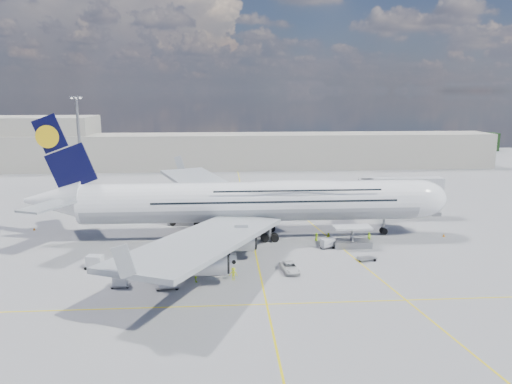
{
  "coord_description": "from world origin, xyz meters",
  "views": [
    {
      "loc": [
        -5.55,
        -79.18,
        26.68
      ],
      "look_at": [
        0.61,
        8.0,
        8.95
      ],
      "focal_mm": 35.0,
      "sensor_mm": 36.0,
      "label": 1
    }
  ],
  "objects": [
    {
      "name": "ground",
      "position": [
        0.0,
        0.0,
        0.0
      ],
      "size": [
        300.0,
        300.0,
        0.0
      ],
      "primitive_type": "plane",
      "color": "gray",
      "rests_on": "ground"
    },
    {
      "name": "dolly_row_c",
      "position": [
        -14.71,
        -10.77,
        0.35
      ],
      "size": [
        3.51,
        2.75,
        0.46
      ],
      "rotation": [
        0.0,
        0.0,
        0.41
      ],
      "color": "gray",
      "rests_on": "ground"
    },
    {
      "name": "taxi_line_cross",
      "position": [
        0.0,
        -20.0,
        0.01
      ],
      "size": [
        120.0,
        0.25,
        0.01
      ],
      "primitive_type": "cube",
      "color": "yellow",
      "rests_on": "ground"
    },
    {
      "name": "taxi_line_main",
      "position": [
        0.0,
        0.0,
        0.01
      ],
      "size": [
        0.25,
        220.0,
        0.01
      ],
      "primitive_type": "cube",
      "color": "yellow",
      "rests_on": "ground"
    },
    {
      "name": "dolly_row_a",
      "position": [
        -19.71,
        -12.91,
        0.88
      ],
      "size": [
        2.65,
        1.49,
        1.65
      ],
      "rotation": [
        0.0,
        0.0,
        -0.04
      ],
      "color": "gray",
      "rests_on": "ground"
    },
    {
      "name": "tree_line",
      "position": [
        40.0,
        140.0,
        4.0
      ],
      "size": [
        160.0,
        6.0,
        8.0
      ],
      "primitive_type": "cube",
      "color": "#193814",
      "rests_on": "ground"
    },
    {
      "name": "crew_tug",
      "position": [
        -4.02,
        -11.39,
        0.96
      ],
      "size": [
        1.35,
        0.94,
        1.92
      ],
      "primitive_type": "imported",
      "rotation": [
        0.0,
        0.0,
        -0.19
      ],
      "color": "#D1E618",
      "rests_on": "ground"
    },
    {
      "name": "catering_truck_inner",
      "position": [
        -12.83,
        19.7,
        2.12
      ],
      "size": [
        7.92,
        4.11,
        4.5
      ],
      "rotation": [
        0.0,
        0.0,
        -0.2
      ],
      "color": "gray",
      "rests_on": "ground"
    },
    {
      "name": "cargo_loader",
      "position": [
        16.82,
        2.89,
        1.25
      ],
      "size": [
        8.53,
        3.2,
        3.67
      ],
      "color": "silver",
      "rests_on": "ground"
    },
    {
      "name": "jet_bridge",
      "position": [
        29.81,
        20.94,
        6.85
      ],
      "size": [
        18.8,
        12.1,
        8.5
      ],
      "color": "#B7B7BC",
      "rests_on": "ground"
    },
    {
      "name": "dolly_back",
      "position": [
        -25.05,
        -5.03,
        1.09
      ],
      "size": [
        3.44,
        2.18,
        2.03
      ],
      "rotation": [
        0.0,
        0.0,
        -0.15
      ],
      "color": "gray",
      "rests_on": "ground"
    },
    {
      "name": "terminal",
      "position": [
        0.0,
        95.0,
        6.0
      ],
      "size": [
        180.0,
        16.0,
        12.0
      ],
      "primitive_type": "cube",
      "color": "#B2AD9E",
      "rests_on": "ground"
    },
    {
      "name": "crew_wing",
      "position": [
        -9.35,
        -11.8,
        0.79
      ],
      "size": [
        0.42,
        0.94,
        1.58
      ],
      "primitive_type": "imported",
      "rotation": [
        0.0,
        0.0,
        1.61
      ],
      "color": "#B8FA1A",
      "rests_on": "ground"
    },
    {
      "name": "airliner",
      "position": [
        0.26,
        10.0,
        6.87
      ],
      "size": [
        77.26,
        79.15,
        23.71
      ],
      "color": "white",
      "rests_on": "ground"
    },
    {
      "name": "cone_wing_right_inner",
      "position": [
        -7.8,
        -6.69,
        0.28
      ],
      "size": [
        0.45,
        0.45,
        0.58
      ],
      "color": "orange",
      "rests_on": "ground"
    },
    {
      "name": "taxi_line_diag",
      "position": [
        14.0,
        10.0,
        0.01
      ],
      "size": [
        14.16,
        99.06,
        0.01
      ],
      "primitive_type": "cube",
      "rotation": [
        0.0,
        0.0,
        0.14
      ],
      "color": "yellow",
      "rests_on": "ground"
    },
    {
      "name": "dolly_row_b",
      "position": [
        -13.11,
        -13.91,
        1.11
      ],
      "size": [
        3.37,
        1.97,
        2.06
      ],
      "rotation": [
        0.0,
        0.0,
        0.07
      ],
      "color": "gray",
      "rests_on": "ground"
    },
    {
      "name": "dolly_nose_near",
      "position": [
        12.49,
        2.43,
        0.88
      ],
      "size": [
        2.93,
        2.29,
        1.64
      ],
      "rotation": [
        0.0,
        0.0,
        0.41
      ],
      "color": "gray",
      "rests_on": "ground"
    },
    {
      "name": "dolly_nose_far",
      "position": [
        17.52,
        -4.41,
        0.34
      ],
      "size": [
        3.31,
        2.39,
        0.44
      ],
      "rotation": [
        0.0,
        0.0,
        0.3
      ],
      "color": "gray",
      "rests_on": "ground"
    },
    {
      "name": "hangar",
      "position": [
        -70.0,
        100.0,
        9.0
      ],
      "size": [
        40.0,
        22.0,
        18.0
      ],
      "primitive_type": "cube",
      "color": "#B2AD9E",
      "rests_on": "ground"
    },
    {
      "name": "catering_truck_outer",
      "position": [
        -11.23,
        48.87,
        1.66
      ],
      "size": [
        6.12,
        2.64,
        3.58
      ],
      "rotation": [
        0.0,
        0.0,
        0.09
      ],
      "color": "gray",
      "rests_on": "ground"
    },
    {
      "name": "light_mast",
      "position": [
        -40.0,
        45.0,
        13.21
      ],
      "size": [
        3.0,
        0.7,
        25.5
      ],
      "color": "gray",
      "rests_on": "ground"
    },
    {
      "name": "crew_van",
      "position": [
        11.51,
        6.8,
        0.75
      ],
      "size": [
        0.73,
        0.86,
        1.5
      ],
      "primitive_type": "imported",
      "rotation": [
        0.0,
        0.0,
        1.98
      ],
      "color": "#B3F219",
      "rests_on": "ground"
    },
    {
      "name": "baggage_tug",
      "position": [
        -4.84,
        -3.96,
        0.82
      ],
      "size": [
        3.0,
        1.44,
        1.86
      ],
      "rotation": [
        0.0,
        0.0,
        -0.01
      ],
      "color": "silver",
      "rests_on": "ground"
    },
    {
      "name": "crew_nose",
      "position": [
        20.78,
        5.17,
        0.94
      ],
      "size": [
        0.76,
        0.58,
        1.88
      ],
      "primitive_type": "imported",
      "rotation": [
        0.0,
        0.0,
        0.21
      ],
      "color": "#A2E217",
      "rests_on": "ground"
    },
    {
      "name": "cone_tail",
      "position": [
        -42.16,
        17.51,
        0.28
      ],
      "size": [
        0.46,
        0.46,
        0.59
      ],
      "color": "orange",
      "rests_on": "ground"
    },
    {
      "name": "cone_wing_right_outer",
      "position": [
        -11.77,
        -7.87,
        0.29
      ],
      "size": [
        0.48,
        0.48,
        0.61
      ],
      "color": "orange",
      "rests_on": "ground"
    },
    {
      "name": "crew_loader",
      "position": [
        13.39,
        5.16,
        0.96
      ],
      "size": [
        1.18,
        1.12,
        1.92
      ],
      "primitive_type": "imported",
      "rotation": [
        0.0,
        0.0,
        -0.59
      ],
      "color": "#C1DD17",
      "rests_on": "ground"
    },
    {
      "name": "service_van",
      "position": [
        4.51,
        -8.67,
        0.7
      ],
      "size": [
        2.97,
        5.28,
        1.39
      ],
      "primitive_type": "imported",
      "rotation": [
        0.0,
        0.0,
        0.14
      ],
      "color": "silver",
      "rests_on": "ground"
    },
    {
      "name": "cone_nose",
      "position": [
        35.78,
        7.68,
        0.28
      ],
      "size": [
        0.46,
        0.46,
        0.59
      ],
      "color": "orange",
      "rests_on": "ground"
    },
    {
      "name": "cone_wing_left_inner",
      "position": [
        -5.36,
        17.65,
        0.27
      ],
      "size": [
        0.44,
        0.44,
        0.56
      ],
      "color": "orange",
      "rests_on": "ground"
    },
    {
      "name": "cone_wing_left_outer",
      "position": [
        -5.34,
        33.28,
        0.24
      ],
      "size": [
        0.38,
        0.38,
        0.49
      ],
      "color": "orange",
      "rests_on": "ground"
    }
  ]
}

